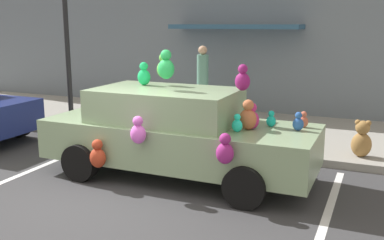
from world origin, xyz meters
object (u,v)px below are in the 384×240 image
at_px(teddy_bear_on_sidewalk, 362,140).
at_px(pedestrian_near_shopfront, 203,83).
at_px(street_lamp_post, 67,35).
at_px(plush_covered_car, 175,132).

bearing_deg(teddy_bear_on_sidewalk, pedestrian_near_shopfront, 151.23).
distance_m(teddy_bear_on_sidewalk, pedestrian_near_shopfront, 4.82).
xyz_separation_m(teddy_bear_on_sidewalk, street_lamp_post, (-6.80, 0.01, 1.88)).
distance_m(plush_covered_car, pedestrian_near_shopfront, 4.52).
distance_m(plush_covered_car, street_lamp_post, 4.63).
relative_size(plush_covered_car, pedestrian_near_shopfront, 2.46).
height_order(teddy_bear_on_sidewalk, street_lamp_post, street_lamp_post).
relative_size(teddy_bear_on_sidewalk, pedestrian_near_shopfront, 0.38).
distance_m(street_lamp_post, pedestrian_near_shopfront, 3.71).
xyz_separation_m(plush_covered_car, pedestrian_near_shopfront, (-1.25, 4.34, 0.25)).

